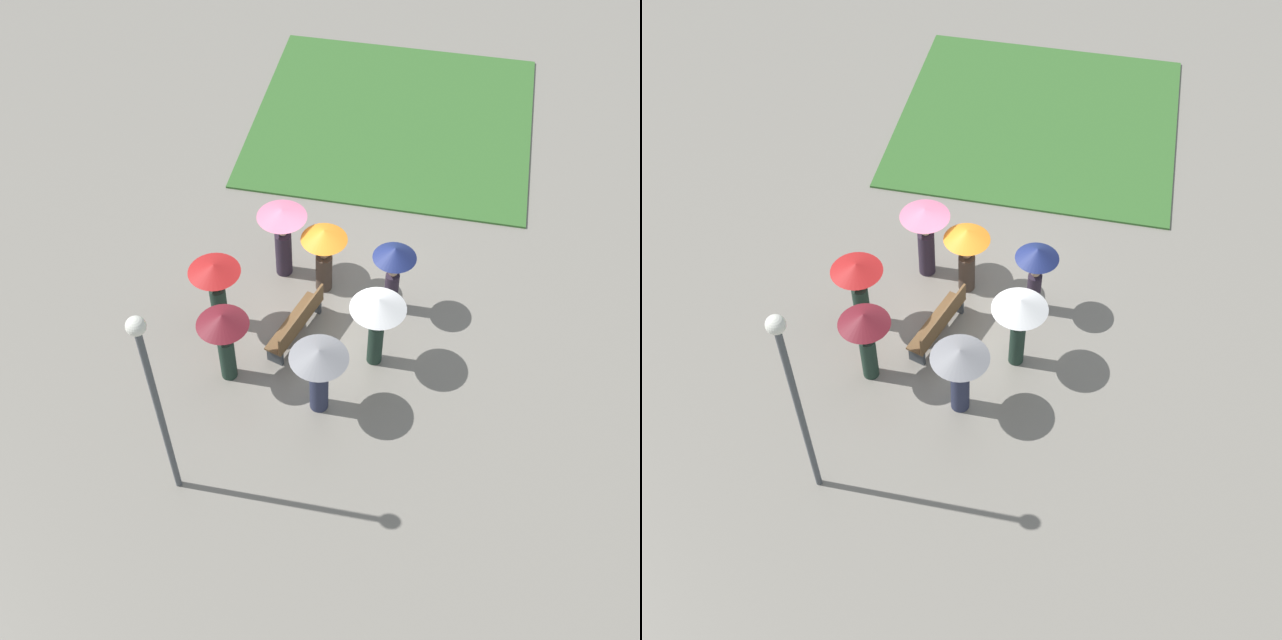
# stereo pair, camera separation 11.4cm
# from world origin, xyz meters

# --- Properties ---
(ground_plane) EXTENTS (90.00, 90.00, 0.00)m
(ground_plane) POSITION_xyz_m (0.00, 0.00, 0.00)
(ground_plane) COLOR gray
(lawn_patch_near) EXTENTS (7.64, 7.81, 0.06)m
(lawn_patch_near) POSITION_xyz_m (-7.23, 0.39, 0.03)
(lawn_patch_near) COLOR #386B2D
(lawn_patch_near) RESTS_ON ground_plane
(park_bench) EXTENTS (1.92, 0.96, 0.90)m
(park_bench) POSITION_xyz_m (1.13, -0.56, 0.47)
(park_bench) COLOR brown
(park_bench) RESTS_ON ground_plane
(lamp_post) EXTENTS (0.32, 0.32, 4.94)m
(lamp_post) POSITION_xyz_m (5.18, -2.01, 3.13)
(lamp_post) COLOR #474C51
(lamp_post) RESTS_ON ground_plane
(crowd_person_navy) EXTENTS (0.96, 0.96, 1.90)m
(crowd_person_navy) POSITION_xyz_m (-0.14, 1.33, 1.39)
(crowd_person_navy) COLOR #2D2333
(crowd_person_navy) RESTS_ON ground_plane
(crowd_person_grey) EXTENTS (1.18, 1.18, 1.86)m
(crowd_person_grey) POSITION_xyz_m (2.84, 0.28, 1.34)
(crowd_person_grey) COLOR #282D47
(crowd_person_grey) RESTS_ON ground_plane
(crowd_person_pink) EXTENTS (1.14, 1.14, 1.97)m
(crowd_person_pink) POSITION_xyz_m (-0.78, -1.31, 1.36)
(crowd_person_pink) COLOR #2D2333
(crowd_person_pink) RESTS_ON ground_plane
(crowd_person_orange) EXTENTS (1.05, 1.05, 1.82)m
(crowd_person_orange) POSITION_xyz_m (-0.47, -0.28, 1.29)
(crowd_person_orange) COLOR #47382D
(crowd_person_orange) RESTS_ON ground_plane
(crowd_person_maroon) EXTENTS (1.08, 1.08, 1.95)m
(crowd_person_maroon) POSITION_xyz_m (2.44, -1.76, 1.44)
(crowd_person_maroon) COLOR #1E3328
(crowd_person_maroon) RESTS_ON ground_plane
(crowd_person_white) EXTENTS (1.17, 1.17, 1.97)m
(crowd_person_white) POSITION_xyz_m (1.43, 1.21, 1.52)
(crowd_person_white) COLOR #1E3328
(crowd_person_white) RESTS_ON ground_plane
(crowd_person_red) EXTENTS (1.13, 1.13, 1.84)m
(crowd_person_red) POSITION_xyz_m (1.04, -2.35, 1.32)
(crowd_person_red) COLOR #1E3328
(crowd_person_red) RESTS_ON ground_plane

